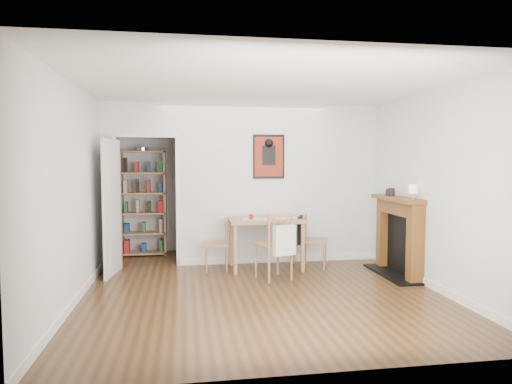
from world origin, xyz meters
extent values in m
plane|color=#4D3019|center=(0.00, 0.00, 0.00)|extent=(5.20, 5.20, 0.00)
plane|color=silver|center=(0.00, 2.60, 1.30)|extent=(4.50, 0.00, 4.50)
plane|color=silver|center=(0.00, -2.60, 1.30)|extent=(4.50, 0.00, 4.50)
plane|color=silver|center=(-2.25, 0.00, 1.30)|extent=(0.00, 5.20, 5.20)
plane|color=silver|center=(2.25, 0.00, 1.30)|extent=(0.00, 5.20, 5.20)
plane|color=silver|center=(0.00, 0.00, 2.60)|extent=(5.20, 5.20, 0.00)
cube|color=silver|center=(0.57, 1.40, 1.30)|extent=(3.35, 0.10, 2.60)
cube|color=silver|center=(-2.12, 1.40, 1.30)|extent=(0.25, 0.10, 2.60)
cube|color=silver|center=(-1.55, 1.40, 2.33)|extent=(0.90, 0.10, 0.55)
cube|color=silver|center=(-2.03, 1.40, 1.02)|extent=(0.06, 0.14, 2.05)
cube|color=silver|center=(-1.07, 1.40, 1.02)|extent=(0.06, 0.14, 2.05)
cube|color=silver|center=(0.57, 1.34, 0.05)|extent=(3.35, 0.02, 0.10)
cube|color=silver|center=(-2.24, -0.60, 0.05)|extent=(0.02, 4.00, 0.10)
cube|color=silver|center=(2.24, -0.60, 0.05)|extent=(0.02, 4.00, 0.10)
cube|color=silver|center=(-2.02, 0.93, 1.00)|extent=(0.15, 0.80, 2.00)
cube|color=black|center=(0.40, 1.33, 1.75)|extent=(0.52, 0.02, 0.72)
cube|color=maroon|center=(0.40, 1.32, 1.75)|extent=(0.46, 0.00, 0.64)
cube|color=#A77D4E|center=(0.28, 0.93, 0.76)|extent=(1.15, 0.73, 0.04)
cube|color=#A77D4E|center=(-0.23, 0.63, 0.37)|extent=(0.05, 0.05, 0.74)
cube|color=#A77D4E|center=(0.79, 0.63, 0.37)|extent=(0.05, 0.05, 0.74)
cube|color=#A77D4E|center=(-0.23, 1.23, 0.37)|extent=(0.05, 0.05, 0.74)
cube|color=#A77D4E|center=(0.79, 1.23, 0.37)|extent=(0.05, 0.05, 0.74)
cube|color=black|center=(0.86, 0.99, 0.59)|extent=(0.21, 0.35, 0.44)
cube|color=beige|center=(0.37, 0.07, 0.60)|extent=(0.34, 0.21, 0.41)
cube|color=#A77D4E|center=(-2.06, 2.29, 0.94)|extent=(0.04, 0.32, 1.88)
cube|color=#A77D4E|center=(-1.31, 2.29, 0.94)|extent=(0.04, 0.32, 1.88)
cube|color=#A77D4E|center=(-1.69, 2.29, 0.04)|extent=(0.79, 0.32, 0.03)
cube|color=#A77D4E|center=(-1.69, 2.29, 0.75)|extent=(0.79, 0.32, 0.03)
cube|color=#A77D4E|center=(-1.69, 2.29, 1.84)|extent=(0.79, 0.32, 0.03)
cube|color=maroon|center=(-1.69, 2.29, 0.94)|extent=(0.69, 0.26, 0.26)
cube|color=brown|center=(2.15, -0.24, 0.55)|extent=(0.20, 0.16, 1.10)
cube|color=brown|center=(2.15, 0.74, 0.55)|extent=(0.20, 0.16, 1.10)
cube|color=brown|center=(2.12, 0.25, 1.13)|extent=(0.30, 1.21, 0.06)
cube|color=brown|center=(2.15, 0.25, 1.00)|extent=(0.20, 0.85, 0.20)
cube|color=black|center=(2.21, 0.25, 0.45)|extent=(0.08, 0.81, 0.88)
cube|color=black|center=(2.09, 0.25, 0.01)|extent=(0.45, 1.25, 0.03)
cylinder|color=#9B100E|center=(0.04, 0.88, 0.83)|extent=(0.06, 0.06, 0.08)
sphere|color=#FFA20D|center=(0.38, 0.99, 0.83)|extent=(0.09, 0.09, 0.09)
cube|color=beige|center=(0.11, 0.93, 0.79)|extent=(0.42, 0.34, 0.00)
cube|color=white|center=(0.58, 1.02, 0.79)|extent=(0.36, 0.28, 0.02)
cylinder|color=silver|center=(2.15, -0.14, 1.20)|extent=(0.06, 0.06, 0.07)
cylinder|color=beige|center=(2.15, -0.14, 1.30)|extent=(0.13, 0.13, 0.13)
cylinder|color=black|center=(2.09, 0.38, 1.22)|extent=(0.10, 0.10, 0.12)
cylinder|color=black|center=(2.09, 0.50, 1.21)|extent=(0.08, 0.08, 0.10)
camera|label=1|loc=(-0.96, -5.99, 1.69)|focal=32.00mm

